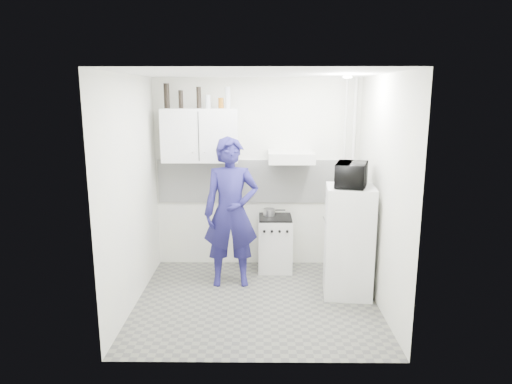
{
  "coord_description": "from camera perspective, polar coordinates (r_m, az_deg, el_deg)",
  "views": [
    {
      "loc": [
        0.04,
        -4.97,
        2.39
      ],
      "look_at": [
        -0.01,
        0.3,
        1.25
      ],
      "focal_mm": 32.0,
      "sensor_mm": 36.0,
      "label": 1
    }
  ],
  "objects": [
    {
      "name": "stove_top",
      "position": [
        6.2,
        2.42,
        -3.21
      ],
      "size": [
        0.44,
        0.44,
        0.03
      ],
      "primitive_type": "cube",
      "color": "black",
      "rests_on": "stove"
    },
    {
      "name": "microwave",
      "position": [
        5.38,
        11.86,
        2.14
      ],
      "size": [
        0.58,
        0.46,
        0.28
      ],
      "primitive_type": "imported",
      "rotation": [
        0.0,
        0.0,
        1.29
      ],
      "color": "black",
      "rests_on": "fridge"
    },
    {
      "name": "ceiling_spot_fixture",
      "position": [
        5.26,
        11.36,
        13.94
      ],
      "size": [
        0.1,
        0.1,
        0.02
      ],
      "primitive_type": "cylinder",
      "color": "white",
      "rests_on": "ceiling"
    },
    {
      "name": "bottle_d",
      "position": [
        6.1,
        -7.16,
        11.63
      ],
      "size": [
        0.06,
        0.06,
        0.28
      ],
      "primitive_type": "cylinder",
      "color": "black",
      "rests_on": "upper_cabinet"
    },
    {
      "name": "backsplash",
      "position": [
        6.32,
        0.13,
        1.35
      ],
      "size": [
        2.74,
        0.03,
        0.6
      ],
      "primitive_type": "cube",
      "color": "white",
      "rests_on": "wall_back"
    },
    {
      "name": "fridge",
      "position": [
        5.58,
        11.5,
        -6.04
      ],
      "size": [
        0.61,
        0.61,
        1.33
      ],
      "primitive_type": "cube",
      "rotation": [
        0.0,
        0.0,
        -0.1
      ],
      "color": "white",
      "rests_on": "floor"
    },
    {
      "name": "upper_cabinet",
      "position": [
        6.12,
        -6.97,
        7.06
      ],
      "size": [
        1.0,
        0.35,
        0.7
      ],
      "primitive_type": "cube",
      "color": "white",
      "rests_on": "wall_back"
    },
    {
      "name": "range_hood",
      "position": [
        6.04,
        4.4,
        4.37
      ],
      "size": [
        0.6,
        0.5,
        0.14
      ],
      "primitive_type": "cube",
      "color": "silver",
      "rests_on": "wall_back"
    },
    {
      "name": "wall_right",
      "position": [
        5.27,
        15.46,
        -0.19
      ],
      "size": [
        0.0,
        2.6,
        2.6
      ],
      "primitive_type": "plane",
      "rotation": [
        1.57,
        0.0,
        -1.57
      ],
      "color": "silver",
      "rests_on": "floor"
    },
    {
      "name": "pipe_a",
      "position": [
        6.36,
        11.92,
        2.08
      ],
      "size": [
        0.05,
        0.05,
        2.6
      ],
      "primitive_type": "cylinder",
      "color": "silver",
      "rests_on": "floor"
    },
    {
      "name": "wall_left",
      "position": [
        5.29,
        -15.31,
        -0.13
      ],
      "size": [
        0.0,
        2.6,
        2.6
      ],
      "primitive_type": "plane",
      "rotation": [
        1.57,
        0.0,
        1.57
      ],
      "color": "silver",
      "rests_on": "floor"
    },
    {
      "name": "person",
      "position": [
        5.69,
        -3.13,
        -2.58
      ],
      "size": [
        0.72,
        0.5,
        1.88
      ],
      "primitive_type": "imported",
      "rotation": [
        0.0,
        0.0,
        0.07
      ],
      "color": "#1B1953",
      "rests_on": "floor"
    },
    {
      "name": "floor",
      "position": [
        5.52,
        0.04,
        -13.47
      ],
      "size": [
        2.8,
        2.8,
        0.0
      ],
      "primitive_type": "plane",
      "color": "#5F6053",
      "rests_on": "ground"
    },
    {
      "name": "stove",
      "position": [
        6.31,
        2.39,
        -6.53
      ],
      "size": [
        0.46,
        0.46,
        0.73
      ],
      "primitive_type": "cube",
      "color": "silver",
      "rests_on": "floor"
    },
    {
      "name": "wall_back",
      "position": [
        6.31,
        0.13,
        2.27
      ],
      "size": [
        2.8,
        0.0,
        2.8
      ],
      "primitive_type": "plane",
      "rotation": [
        1.57,
        0.0,
        0.0
      ],
      "color": "silver",
      "rests_on": "floor"
    },
    {
      "name": "canister_a",
      "position": [
        6.08,
        -6.02,
        11.17
      ],
      "size": [
        0.07,
        0.07,
        0.17
      ],
      "primitive_type": "cylinder",
      "color": "#B2B7BC",
      "rests_on": "upper_cabinet"
    },
    {
      "name": "saucepan",
      "position": [
        6.25,
        1.66,
        -2.51
      ],
      "size": [
        0.17,
        0.17,
        0.09
      ],
      "primitive_type": "cylinder",
      "color": "silver",
      "rests_on": "stove_top"
    },
    {
      "name": "pipe_b",
      "position": [
        6.34,
        10.86,
        2.09
      ],
      "size": [
        0.04,
        0.04,
        2.6
      ],
      "primitive_type": "cylinder",
      "color": "silver",
      "rests_on": "floor"
    },
    {
      "name": "bottle_e",
      "position": [
        6.06,
        -3.55,
        11.7
      ],
      "size": [
        0.07,
        0.07,
        0.28
      ],
      "primitive_type": "cylinder",
      "color": "#B2B7BC",
      "rests_on": "upper_cabinet"
    },
    {
      "name": "bottle_b",
      "position": [
        6.13,
        -9.37,
        11.36
      ],
      "size": [
        0.06,
        0.06,
        0.23
      ],
      "primitive_type": "cylinder",
      "color": "black",
      "rests_on": "upper_cabinet"
    },
    {
      "name": "ceiling",
      "position": [
        4.97,
        0.05,
        14.62
      ],
      "size": [
        2.8,
        2.8,
        0.0
      ],
      "primitive_type": "plane",
      "color": "white",
      "rests_on": "wall_back"
    },
    {
      "name": "bottle_a",
      "position": [
        6.16,
        -11.1,
        11.71
      ],
      "size": [
        0.07,
        0.07,
        0.32
      ],
      "primitive_type": "cylinder",
      "color": "black",
      "rests_on": "upper_cabinet"
    },
    {
      "name": "canister_b",
      "position": [
        6.07,
        -4.41,
        11.03
      ],
      "size": [
        0.07,
        0.07,
        0.14
      ],
      "primitive_type": "cylinder",
      "color": "brown",
      "rests_on": "upper_cabinet"
    }
  ]
}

